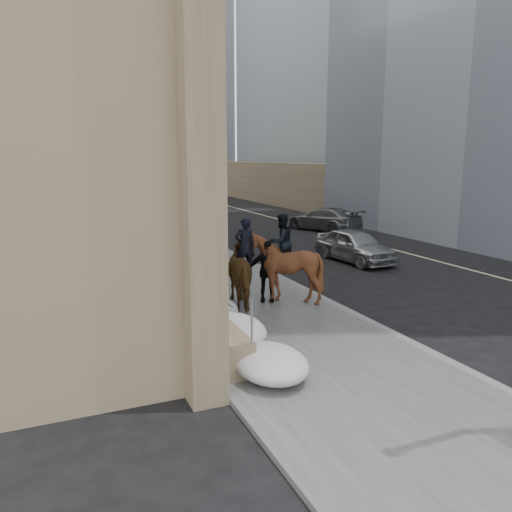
% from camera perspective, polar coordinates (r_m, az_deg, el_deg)
% --- Properties ---
extents(ground, '(140.00, 140.00, 0.00)m').
position_cam_1_polar(ground, '(12.85, 3.58, -9.56)').
color(ground, black).
rests_on(ground, ground).
extents(sidewalk, '(5.00, 80.00, 0.12)m').
position_cam_1_polar(sidewalk, '(21.89, -8.19, -0.71)').
color(sidewalk, '#4B4C4E').
rests_on(sidewalk, ground).
extents(curb, '(0.24, 80.00, 0.12)m').
position_cam_1_polar(curb, '(22.68, -1.78, -0.18)').
color(curb, slate).
rests_on(curb, ground).
extents(lane_line, '(0.15, 70.00, 0.01)m').
position_cam_1_polar(lane_line, '(26.53, 14.29, 1.04)').
color(lane_line, '#BFB78C').
rests_on(lane_line, ground).
extents(limestone_building, '(6.10, 44.00, 18.00)m').
position_cam_1_polar(limestone_building, '(30.99, -23.77, 18.43)').
color(limestone_building, '#998764').
rests_on(limestone_building, ground).
extents(far_podium, '(2.00, 80.00, 4.00)m').
position_cam_1_polar(far_podium, '(29.55, 22.27, 5.48)').
color(far_podium, '#77634C').
rests_on(far_podium, ground).
extents(bg_building_mid, '(30.00, 12.00, 28.00)m').
position_cam_1_polar(bg_building_mid, '(71.97, -16.15, 18.41)').
color(bg_building_mid, slate).
rests_on(bg_building_mid, ground).
extents(bg_building_far, '(24.00, 12.00, 20.00)m').
position_cam_1_polar(bg_building_far, '(82.90, -24.14, 14.11)').
color(bg_building_far, gray).
rests_on(bg_building_far, ground).
extents(streetlight_mid, '(1.71, 0.24, 8.00)m').
position_cam_1_polar(streetlight_mid, '(26.03, -4.85, 11.28)').
color(streetlight_mid, '#2D2D30').
rests_on(streetlight_mid, ground).
extents(streetlight_far, '(1.71, 0.24, 8.00)m').
position_cam_1_polar(streetlight_far, '(45.46, -12.93, 11.04)').
color(streetlight_far, '#2D2D30').
rests_on(streetlight_far, ground).
extents(traffic_signal, '(4.10, 0.22, 6.00)m').
position_cam_1_polar(traffic_signal, '(33.57, -10.29, 10.16)').
color(traffic_signal, '#2D2D30').
rests_on(traffic_signal, ground).
extents(snow_bank, '(1.70, 18.10, 0.76)m').
position_cam_1_polar(snow_bank, '(19.68, -10.80, -0.93)').
color(snow_bank, silver).
rests_on(snow_bank, sidewalk).
extents(mounted_horse_left, '(1.40, 2.47, 2.65)m').
position_cam_1_polar(mounted_horse_left, '(15.10, -1.22, -1.70)').
color(mounted_horse_left, '#493216').
rests_on(mounted_horse_left, sidewalk).
extents(mounted_horse_right, '(2.18, 2.35, 2.75)m').
position_cam_1_polar(mounted_horse_right, '(15.38, 3.04, -0.99)').
color(mounted_horse_right, '#4C2915').
rests_on(mounted_horse_right, sidewalk).
extents(pedestrian, '(1.22, 0.86, 1.92)m').
position_cam_1_polar(pedestrian, '(15.49, 1.23, -1.72)').
color(pedestrian, black).
rests_on(pedestrian, sidewalk).
extents(car_silver, '(2.05, 4.39, 1.45)m').
position_cam_1_polar(car_silver, '(22.37, 11.21, 1.19)').
color(car_silver, '#ABADB2').
rests_on(car_silver, ground).
extents(car_grey, '(3.79, 5.39, 1.45)m').
position_cam_1_polar(car_grey, '(31.61, 7.76, 4.21)').
color(car_grey, slate).
rests_on(car_grey, ground).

